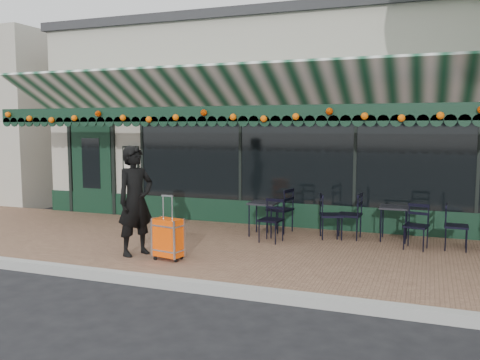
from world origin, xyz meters
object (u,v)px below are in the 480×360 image
at_px(cafe_table_a, 394,210).
at_px(cafe_table_b, 264,205).
at_px(chair_b_left, 280,210).
at_px(chair_a_front, 416,227).
at_px(chair_a_right, 456,227).
at_px(chair_b_right, 331,216).
at_px(woman, 136,201).
at_px(chair_b_front, 271,220).
at_px(chair_a_left, 349,215).
at_px(suitcase, 168,238).

height_order(cafe_table_a, cafe_table_b, cafe_table_b).
xyz_separation_m(cafe_table_a, chair_b_left, (-2.16, -0.01, -0.12)).
bearing_deg(chair_a_front, chair_a_right, 27.11).
bearing_deg(chair_b_right, woman, 112.60).
relative_size(cafe_table_b, chair_b_front, 0.82).
xyz_separation_m(cafe_table_a, chair_a_right, (1.03, -0.37, -0.17)).
distance_m(cafe_table_b, chair_b_right, 1.28).
height_order(cafe_table_b, chair_a_left, chair_a_left).
bearing_deg(cafe_table_b, chair_a_right, 0.78).
distance_m(cafe_table_a, chair_b_left, 2.16).
relative_size(woman, suitcase, 1.75).
distance_m(cafe_table_a, chair_b_front, 2.26).
xyz_separation_m(cafe_table_b, chair_b_right, (1.26, 0.19, -0.15)).
bearing_deg(cafe_table_a, chair_a_right, -19.62).
distance_m(chair_a_front, chair_b_left, 2.61).
bearing_deg(woman, chair_b_front, -22.71).
height_order(woman, chair_a_front, woman).
relative_size(cafe_table_a, chair_b_left, 0.71).
relative_size(chair_a_front, chair_b_front, 0.99).
height_order(cafe_table_b, chair_b_front, chair_b_front).
height_order(cafe_table_a, chair_a_left, chair_a_left).
relative_size(chair_a_left, chair_b_front, 1.11).
distance_m(woman, chair_b_left, 3.08).
bearing_deg(chair_b_left, suitcase, -9.40).
bearing_deg(chair_b_right, cafe_table_b, 80.95).
bearing_deg(chair_a_front, suitcase, -139.23).
xyz_separation_m(woman, suitcase, (0.64, -0.10, -0.55)).
bearing_deg(cafe_table_b, chair_b_left, 62.51).
bearing_deg(chair_b_right, chair_a_left, -89.55).
bearing_deg(chair_b_left, chair_b_right, 90.99).
distance_m(chair_a_left, chair_b_right, 0.33).
bearing_deg(chair_b_right, chair_b_front, 107.69).
relative_size(cafe_table_a, cafe_table_b, 0.98).
height_order(suitcase, chair_b_right, suitcase).
height_order(woman, suitcase, woman).
distance_m(suitcase, chair_b_right, 3.21).
height_order(suitcase, cafe_table_b, suitcase).
xyz_separation_m(cafe_table_b, chair_a_left, (1.57, 0.29, -0.14)).
relative_size(suitcase, cafe_table_a, 1.61).
relative_size(chair_b_right, chair_b_front, 1.08).
bearing_deg(suitcase, chair_b_right, 60.04).
relative_size(cafe_table_a, chair_a_front, 0.81).
height_order(cafe_table_b, chair_b_left, chair_b_left).
bearing_deg(chair_b_front, suitcase, -115.45).
bearing_deg(chair_a_front, cafe_table_a, 136.07).
bearing_deg(chair_b_left, chair_b_front, 18.11).
height_order(suitcase, chair_b_left, suitcase).
xyz_separation_m(chair_a_right, chair_b_left, (-3.19, 0.36, 0.05)).
height_order(suitcase, chair_a_right, suitcase).
distance_m(woman, chair_a_front, 4.71).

